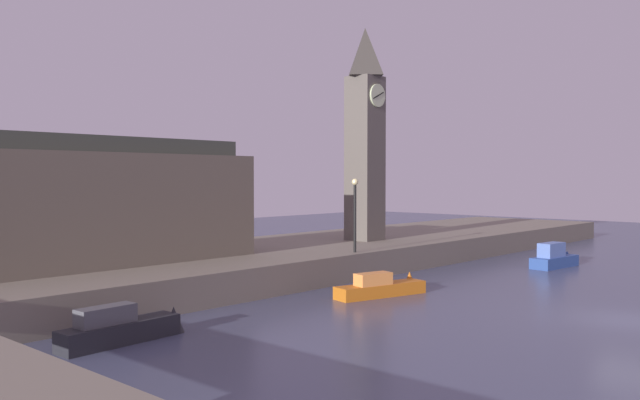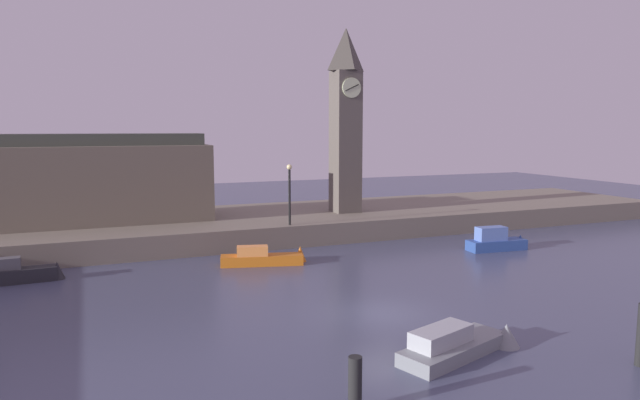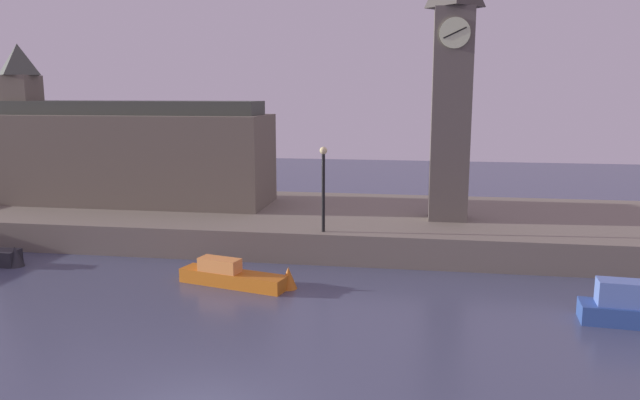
{
  "view_description": "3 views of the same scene",
  "coord_description": "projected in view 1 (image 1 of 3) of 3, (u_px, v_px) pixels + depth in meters",
  "views": [
    {
      "loc": [
        -27.36,
        -8.56,
        5.68
      ],
      "look_at": [
        1.48,
        17.75,
        4.31
      ],
      "focal_mm": 37.3,
      "sensor_mm": 36.0,
      "label": 1
    },
    {
      "loc": [
        -11.47,
        -20.97,
        8.03
      ],
      "look_at": [
        3.12,
        14.55,
        3.1
      ],
      "focal_mm": 31.9,
      "sensor_mm": 36.0,
      "label": 2
    },
    {
      "loc": [
        5.32,
        -13.22,
        8.08
      ],
      "look_at": [
        0.85,
        14.42,
        3.08
      ],
      "focal_mm": 33.91,
      "sensor_mm": 36.0,
      "label": 3
    }
  ],
  "objects": [
    {
      "name": "streetlamp",
      "position": [
        355.0,
        207.0,
        36.63
      ],
      "size": [
        0.36,
        0.36,
        4.08
      ],
      "color": "black",
      "rests_on": "far_embankment"
    },
    {
      "name": "clock_tower",
      "position": [
        365.0,
        131.0,
        43.62
      ],
      "size": [
        2.15,
        2.2,
        13.92
      ],
      "color": "#5B544C",
      "rests_on": "far_embankment"
    },
    {
      "name": "boat_tour_blue",
      "position": [
        556.0,
        258.0,
        41.84
      ],
      "size": [
        4.6,
        1.61,
        1.69
      ],
      "color": "#2D4C93",
      "rests_on": "ground"
    },
    {
      "name": "far_embankment",
      "position": [
        276.0,
        259.0,
        39.61
      ],
      "size": [
        70.0,
        12.0,
        1.5
      ],
      "primitive_type": "cube",
      "color": "slate",
      "rests_on": "ground"
    },
    {
      "name": "parliament_hall",
      "position": [
        81.0,
        201.0,
        31.14
      ],
      "size": [
        16.33,
        5.04,
        9.47
      ],
      "color": "#6B6051",
      "rests_on": "far_embankment"
    },
    {
      "name": "boat_patrol_orange",
      "position": [
        386.0,
        287.0,
        31.87
      ],
      "size": [
        5.42,
        2.22,
        1.44
      ],
      "color": "orange",
      "rests_on": "ground"
    },
    {
      "name": "ground_plane",
      "position": [
        627.0,
        321.0,
        26.17
      ],
      "size": [
        120.0,
        120.0,
        0.0
      ],
      "primitive_type": "plane",
      "color": "#474C66"
    },
    {
      "name": "boat_barge_dark",
      "position": [
        128.0,
        328.0,
        22.8
      ],
      "size": [
        4.86,
        1.22,
        1.49
      ],
      "color": "#232328",
      "rests_on": "ground"
    }
  ]
}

